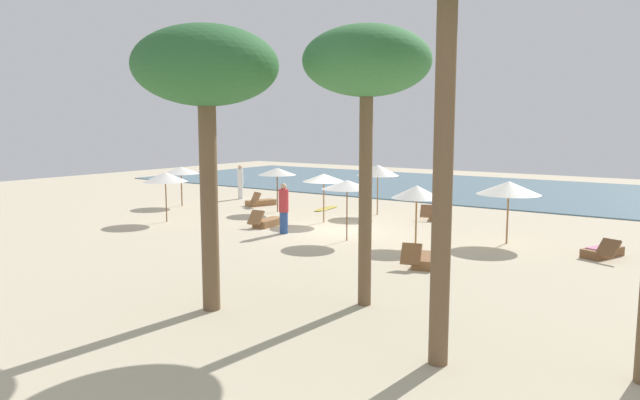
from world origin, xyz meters
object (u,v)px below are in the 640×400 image
at_px(palm_1, 206,71).
at_px(palm_2, 367,66).
at_px(person_1, 240,182).
at_px(umbrella_0, 509,188).
at_px(umbrella_3, 378,170).
at_px(lounger_0, 425,260).
at_px(lounger_2, 260,202).
at_px(lounger_1, 437,215).
at_px(surfboard, 326,208).
at_px(lounger_4, 267,222).
at_px(umbrella_4, 347,185).
at_px(umbrella_7, 277,171).
at_px(lounger_3, 603,252).
at_px(umbrella_5, 324,178).
at_px(umbrella_6, 165,177).
at_px(umbrella_1, 417,192).
at_px(person_0, 284,208).
at_px(umbrella_2, 181,170).

xyz_separation_m(palm_1, palm_2, (2.63, 2.27, 0.15)).
bearing_deg(person_1, umbrella_0, -13.15).
distance_m(umbrella_3, lounger_0, 9.77).
height_order(lounger_2, palm_2, palm_2).
bearing_deg(umbrella_0, person_1, 166.85).
height_order(lounger_1, surfboard, lounger_1).
height_order(lounger_0, lounger_4, lounger_0).
xyz_separation_m(lounger_1, palm_1, (0.95, -14.49, 5.07)).
xyz_separation_m(umbrella_3, lounger_0, (5.88, -7.57, -1.87)).
distance_m(umbrella_4, umbrella_7, 7.42).
bearing_deg(lounger_2, lounger_3, -9.18).
bearing_deg(umbrella_5, lounger_4, -123.58).
relative_size(umbrella_7, palm_1, 0.33).
height_order(umbrella_5, lounger_0, umbrella_5).
bearing_deg(lounger_2, person_1, 151.73).
bearing_deg(lounger_0, lounger_1, 111.44).
relative_size(umbrella_4, lounger_3, 1.21).
xyz_separation_m(umbrella_7, lounger_0, (10.18, -5.69, -1.73)).
bearing_deg(umbrella_6, umbrella_4, 6.72).
bearing_deg(umbrella_0, palm_2, -93.36).
relative_size(umbrella_1, umbrella_3, 0.90).
relative_size(umbrella_3, lounger_1, 1.27).
height_order(umbrella_6, lounger_4, umbrella_6).
bearing_deg(person_0, palm_2, -39.78).
bearing_deg(umbrella_5, umbrella_7, 161.31).
bearing_deg(umbrella_0, lounger_2, 170.21).
relative_size(umbrella_1, lounger_3, 1.15).
distance_m(umbrella_3, umbrella_5, 3.17).
height_order(person_1, surfboard, person_1).
bearing_deg(umbrella_5, lounger_1, 43.93).
distance_m(lounger_2, palm_1, 17.43).
distance_m(umbrella_2, lounger_3, 19.54).
xyz_separation_m(lounger_3, palm_2, (-3.63, -8.41, 5.22)).
xyz_separation_m(person_0, palm_1, (4.37, -8.10, 4.28)).
bearing_deg(umbrella_7, umbrella_1, -20.45).
xyz_separation_m(umbrella_2, lounger_4, (7.30, -2.02, -1.63)).
height_order(lounger_1, palm_1, palm_1).
bearing_deg(lounger_4, person_0, -29.57).
bearing_deg(umbrella_2, umbrella_3, 17.95).
bearing_deg(lounger_4, lounger_3, 8.01).
relative_size(umbrella_4, umbrella_7, 1.04).
bearing_deg(umbrella_5, umbrella_3, 74.41).
relative_size(umbrella_0, lounger_1, 1.20).
relative_size(umbrella_3, lounger_2, 1.32).
xyz_separation_m(lounger_2, person_1, (-2.65, 1.43, 0.78)).
xyz_separation_m(umbrella_5, lounger_1, (3.60, 3.47, -1.71)).
height_order(lounger_0, surfboard, lounger_0).
relative_size(lounger_3, palm_1, 0.29).
relative_size(umbrella_0, umbrella_2, 1.10).
bearing_deg(umbrella_2, umbrella_6, -49.40).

